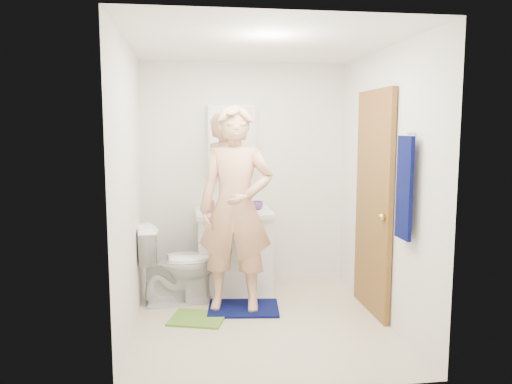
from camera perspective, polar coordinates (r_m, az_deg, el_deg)
floor at (r=4.57m, az=0.59°, el=-14.76°), size 2.20×2.40×0.02m
ceiling at (r=4.29m, az=0.63°, el=16.75°), size 2.20×2.40×0.02m
wall_back at (r=5.45m, az=-1.29°, el=1.99°), size 2.20×0.02×2.40m
wall_front at (r=3.08m, az=3.97°, el=-2.19°), size 2.20×0.02×2.40m
wall_left at (r=4.24m, az=-14.39°, el=0.22°), size 0.02×2.40×2.40m
wall_right at (r=4.56m, az=14.53°, el=0.70°), size 0.02×2.40×2.40m
vanity_cabinet at (r=5.29m, az=-2.52°, el=-7.00°), size 0.75×0.55×0.80m
countertop at (r=5.20m, az=-2.54°, el=-2.45°), size 0.79×0.59×0.05m
sink_basin at (r=5.20m, az=-2.54°, el=-2.29°), size 0.40×0.40×0.03m
faucet at (r=5.36m, az=-2.73°, el=-1.23°), size 0.03×0.03×0.12m
medicine_cabinet at (r=5.35m, az=-2.82°, el=6.17°), size 0.50×0.12×0.70m
mirror_panel at (r=5.29m, az=-2.76°, el=6.16°), size 0.46×0.01×0.66m
door at (r=4.70m, az=13.26°, el=-1.21°), size 0.05×0.80×2.05m
door_knob at (r=4.41m, az=14.25°, el=-2.80°), size 0.07×0.07×0.07m
towel at (r=4.00m, az=16.60°, el=0.45°), size 0.03×0.24×0.80m
towel_hook at (r=3.99m, az=17.35°, el=6.45°), size 0.06×0.02×0.02m
toilet at (r=4.99m, az=-8.92°, el=-8.08°), size 0.82×0.53×0.78m
bath_mat at (r=4.85m, az=-1.45°, el=-13.14°), size 0.71×0.55×0.02m
green_rug at (r=4.65m, az=-6.70°, el=-14.16°), size 0.57×0.52×0.02m
soap_dispenser at (r=5.10m, az=-5.34°, el=-1.32°), size 0.10×0.10×0.19m
toothbrush_cup at (r=5.28m, az=0.21°, el=-1.53°), size 0.12×0.12×0.09m
man at (r=4.61m, az=-2.32°, el=-1.92°), size 0.77×0.58×1.89m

